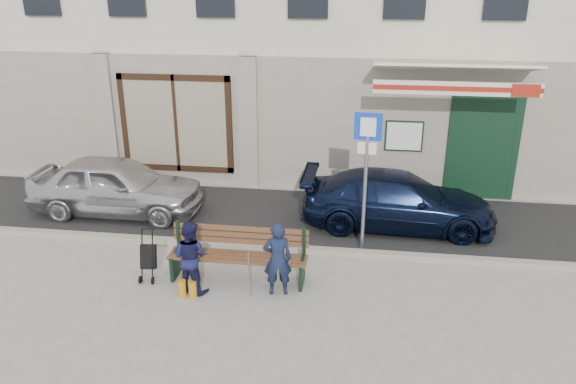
% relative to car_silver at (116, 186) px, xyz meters
% --- Properties ---
extents(ground, '(80.00, 80.00, 0.00)m').
position_rel_car_silver_xyz_m(ground, '(3.97, -2.86, -0.64)').
color(ground, '#9E9991').
rests_on(ground, ground).
extents(asphalt_lane, '(60.00, 3.20, 0.01)m').
position_rel_car_silver_xyz_m(asphalt_lane, '(3.97, 0.24, -0.64)').
color(asphalt_lane, '#282828').
rests_on(asphalt_lane, ground).
extents(curb, '(60.00, 0.18, 0.12)m').
position_rel_car_silver_xyz_m(curb, '(3.97, -1.36, -0.58)').
color(curb, '#9E9384').
rests_on(curb, ground).
extents(car_silver, '(3.79, 1.55, 1.29)m').
position_rel_car_silver_xyz_m(car_silver, '(0.00, 0.00, 0.00)').
color(car_silver, silver).
rests_on(car_silver, ground).
extents(car_navy, '(4.02, 1.69, 1.16)m').
position_rel_car_silver_xyz_m(car_navy, '(6.11, 0.13, -0.06)').
color(car_navy, black).
rests_on(car_navy, ground).
extents(parking_sign, '(0.50, 0.10, 2.71)m').
position_rel_car_silver_xyz_m(parking_sign, '(5.40, -1.07, 1.17)').
color(parking_sign, gray).
rests_on(parking_sign, ground).
extents(bench, '(2.40, 1.17, 0.98)m').
position_rel_car_silver_xyz_m(bench, '(3.24, -2.50, -0.19)').
color(bench, brown).
rests_on(bench, ground).
extents(man, '(0.52, 0.40, 1.29)m').
position_rel_car_silver_xyz_m(man, '(4.04, -2.85, -0.00)').
color(man, '#141D37').
rests_on(man, ground).
extents(woman, '(0.72, 0.62, 1.27)m').
position_rel_car_silver_xyz_m(woman, '(2.59, -2.95, -0.01)').
color(woman, '#16173D').
rests_on(woman, ground).
extents(stroller, '(0.29, 0.39, 0.91)m').
position_rel_car_silver_xyz_m(stroller, '(1.74, -2.68, -0.24)').
color(stroller, black).
rests_on(stroller, ground).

